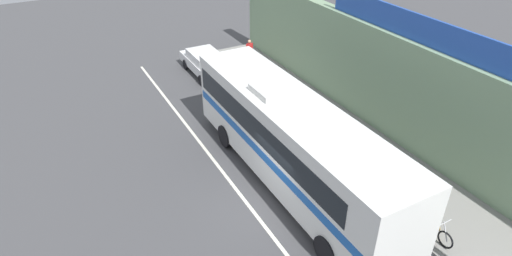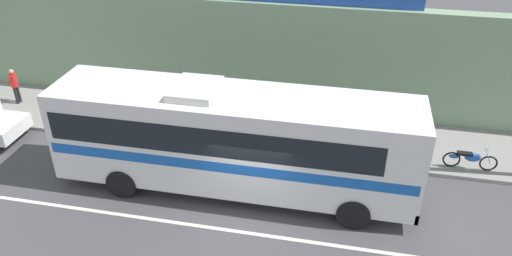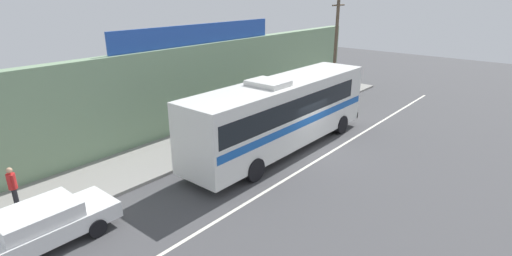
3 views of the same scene
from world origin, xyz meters
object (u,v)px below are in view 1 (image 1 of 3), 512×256
Objects in this scene: intercity_bus at (291,137)px; parked_car at (206,63)px; pedestrian_by_curb at (249,50)px; motorcycle_red at (431,225)px.

intercity_bus reaches higher than parked_car.
parked_car is 2.76× the size of pedestrian_by_curb.
intercity_bus is 7.36× the size of pedestrian_by_curb.
parked_car is 2.89m from pedestrian_by_curb.
motorcycle_red is 15.90m from pedestrian_by_curb.
pedestrian_by_curb is (0.23, 2.86, 0.34)m from parked_car.
intercity_bus is at bearing -5.56° from parked_car.
motorcycle_red is 1.14× the size of pedestrian_by_curb.
intercity_bus is 2.67× the size of parked_car.
pedestrian_by_curb reaches higher than parked_car.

